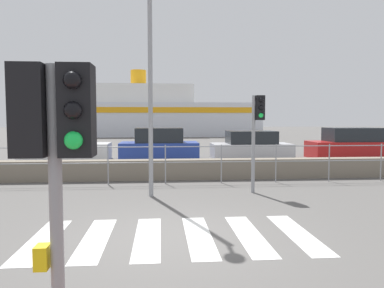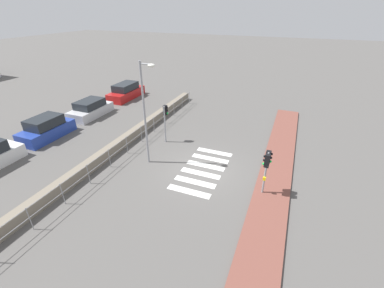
# 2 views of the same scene
# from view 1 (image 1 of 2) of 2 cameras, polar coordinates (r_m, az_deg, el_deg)

# --- Properties ---
(ground_plane) EXTENTS (160.00, 160.00, 0.00)m
(ground_plane) POSITION_cam_1_polar(r_m,az_deg,el_deg) (6.80, -3.41, -13.95)
(ground_plane) COLOR #565451
(crosswalk) EXTENTS (4.95, 2.40, 0.01)m
(crosswalk) POSITION_cam_1_polar(r_m,az_deg,el_deg) (6.80, -2.85, -13.91)
(crosswalk) COLOR silver
(crosswalk) RESTS_ON ground_plane
(seawall) EXTENTS (23.91, 0.55, 0.68)m
(seawall) POSITION_cam_1_polar(r_m,az_deg,el_deg) (12.80, -4.12, -3.89)
(seawall) COLOR slate
(seawall) RESTS_ON ground_plane
(harbor_fence) EXTENTS (21.56, 0.04, 1.24)m
(harbor_fence) POSITION_cam_1_polar(r_m,az_deg,el_deg) (11.87, -4.08, -2.21)
(harbor_fence) COLOR gray
(harbor_fence) RESTS_ON ground_plane
(traffic_light_near) EXTENTS (0.58, 0.41, 2.49)m
(traffic_light_near) POSITION_cam_1_polar(r_m,az_deg,el_deg) (2.94, -20.28, 0.64)
(traffic_light_near) COLOR gray
(traffic_light_near) RESTS_ON ground_plane
(traffic_light_far) EXTENTS (0.34, 0.32, 2.71)m
(traffic_light_far) POSITION_cam_1_polar(r_m,az_deg,el_deg) (10.53, 9.94, 3.41)
(traffic_light_far) COLOR gray
(traffic_light_far) RESTS_ON ground_plane
(streetlamp) EXTENTS (0.32, 0.95, 6.20)m
(streetlamp) POSITION_cam_1_polar(r_m,az_deg,el_deg) (9.93, -6.43, 13.94)
(streetlamp) COLOR gray
(streetlamp) RESTS_ON ground_plane
(ferry_boat) EXTENTS (22.19, 8.41, 7.63)m
(ferry_boat) POSITION_cam_1_polar(r_m,az_deg,el_deg) (44.40, -5.37, 4.50)
(ferry_boat) COLOR silver
(ferry_boat) RESTS_ON ground_plane
(parked_car_white) EXTENTS (4.20, 1.85, 1.53)m
(parked_car_white) POSITION_cam_1_polar(r_m,az_deg,el_deg) (19.32, -18.63, -0.48)
(parked_car_white) COLOR silver
(parked_car_white) RESTS_ON ground_plane
(parked_car_blue) EXTENTS (3.87, 1.81, 1.59)m
(parked_car_blue) POSITION_cam_1_polar(r_m,az_deg,el_deg) (18.76, -5.02, -0.33)
(parked_car_blue) COLOR #233D9E
(parked_car_blue) RESTS_ON ground_plane
(parked_car_silver) EXTENTS (4.00, 1.88, 1.43)m
(parked_car_silver) POSITION_cam_1_polar(r_m,az_deg,el_deg) (19.33, 8.97, -0.45)
(parked_car_silver) COLOR #BCBCC1
(parked_car_silver) RESTS_ON ground_plane
(parked_car_red) EXTENTS (4.54, 1.80, 1.58)m
(parked_car_red) POSITION_cam_1_polar(r_m,az_deg,el_deg) (21.27, 23.27, -0.15)
(parked_car_red) COLOR #B21919
(parked_car_red) RESTS_ON ground_plane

